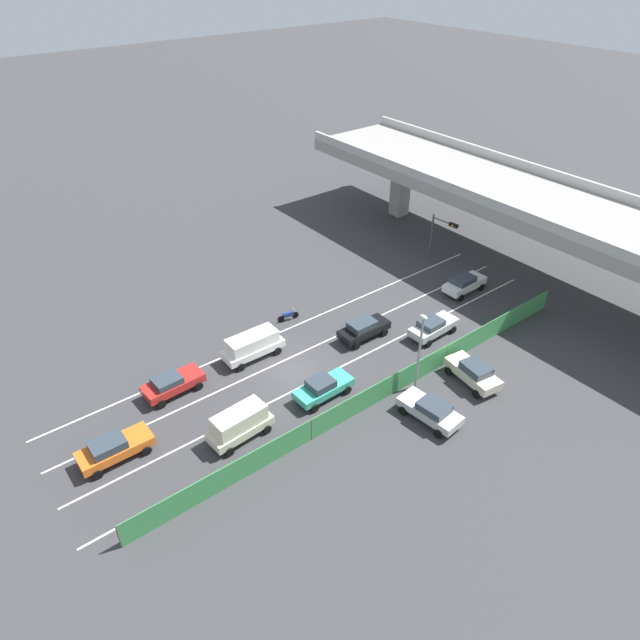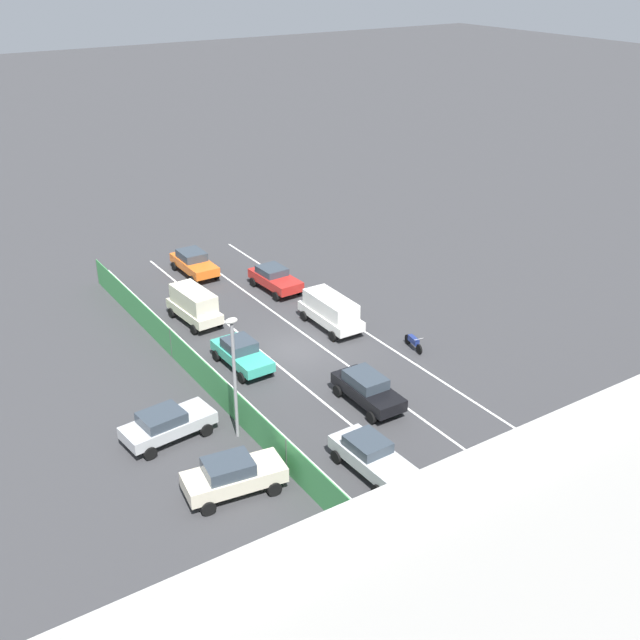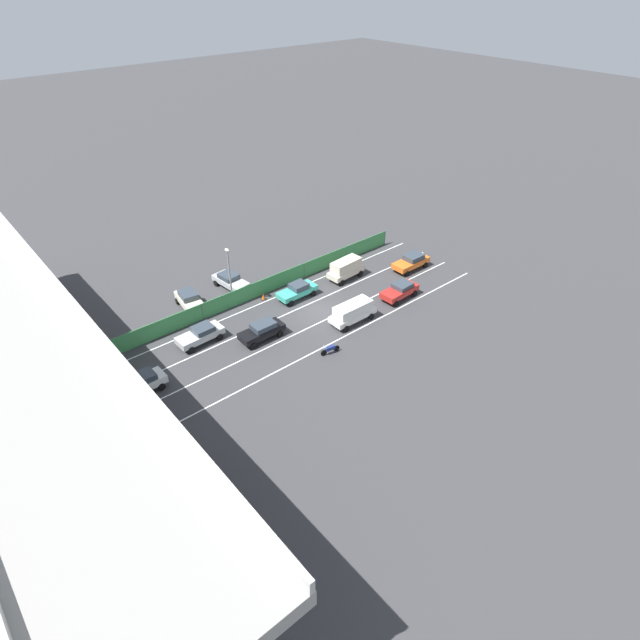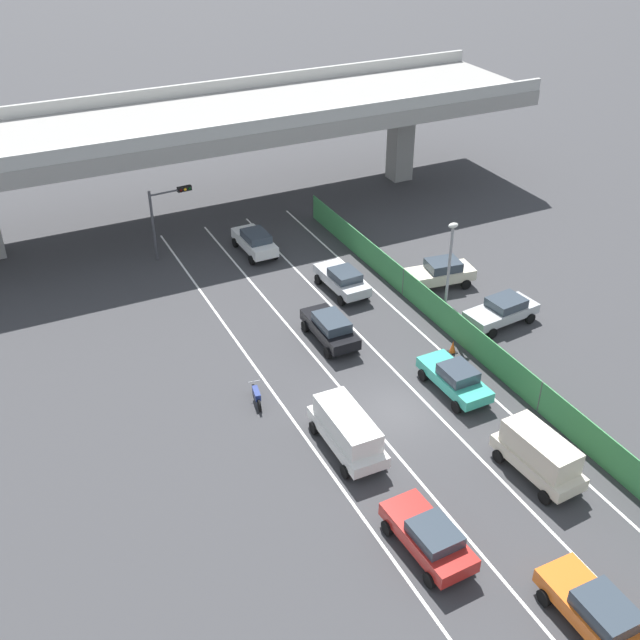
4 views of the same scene
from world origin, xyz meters
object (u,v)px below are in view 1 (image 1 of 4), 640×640
object	(u,v)px
car_taxi_orange	(113,448)
parked_sedan_cream	(473,372)
car_taxi_teal	(323,387)
parked_wagon_silver	(431,410)
car_hatchback_white	(464,283)
car_van_white	(253,344)
traffic_light	(440,231)
car_sedan_red	(172,383)
car_sedan_black	(364,328)
motorcycle	(288,316)
car_sedan_silver	(433,326)
car_van_cream	(240,423)
traffic_cone	(373,390)
street_lamp	(420,345)

from	to	relation	value
car_taxi_orange	parked_sedan_cream	xyz separation A→B (m)	(8.98, 23.50, 0.03)
car_taxi_teal	parked_wagon_silver	bearing A→B (deg)	34.43
car_hatchback_white	parked_wagon_silver	xyz separation A→B (m)	(9.58, -14.66, -0.05)
car_van_white	traffic_light	distance (m)	22.73
car_sedan_red	car_sedan_black	bearing A→B (deg)	77.65
motorcycle	car_sedan_black	bearing A→B (deg)	30.03
car_sedan_silver	parked_wagon_silver	distance (m)	9.93
car_taxi_teal	car_taxi_orange	world-z (taller)	car_taxi_orange
car_van_white	car_van_cream	world-z (taller)	car_van_cream
car_van_white	parked_sedan_cream	xyz separation A→B (m)	(12.46, 11.07, -0.21)
motorcycle	traffic_light	distance (m)	17.78
car_taxi_teal	traffic_light	xyz separation A→B (m)	(-8.57, 21.12, 2.62)
car_van_cream	car_taxi_orange	bearing A→B (deg)	-114.43
car_sedan_black	traffic_cone	bearing A→B (deg)	-35.61
parked_wagon_silver	street_lamp	xyz separation A→B (m)	(-2.92, 1.60, 3.03)
car_sedan_black	car_taxi_orange	bearing A→B (deg)	-89.71
car_taxi_orange	parked_wagon_silver	distance (m)	20.62
car_van_cream	car_taxi_orange	distance (m)	7.91
traffic_light	street_lamp	distance (m)	19.33
car_sedan_black	parked_wagon_silver	bearing A→B (deg)	-15.23
car_taxi_orange	car_sedan_red	bearing A→B (deg)	121.50
car_sedan_black	street_lamp	bearing A→B (deg)	-8.87
car_taxi_orange	street_lamp	world-z (taller)	street_lamp
car_hatchback_white	car_taxi_orange	bearing A→B (deg)	-90.32
car_taxi_teal	car_taxi_orange	distance (m)	14.29
car_sedan_silver	traffic_cone	xyz separation A→B (m)	(2.34, -8.67, -0.53)
parked_wagon_silver	motorcycle	bearing A→B (deg)	-177.48
car_hatchback_white	street_lamp	world-z (taller)	street_lamp
car_taxi_teal	car_hatchback_white	bearing A→B (deg)	99.87
parked_sedan_cream	car_taxi_orange	bearing A→B (deg)	-110.92
car_sedan_black	car_sedan_red	size ratio (longest dim) A/B	1.00
car_taxi_teal	traffic_cone	xyz separation A→B (m)	(1.98, 3.01, -0.53)
car_sedan_black	traffic_cone	world-z (taller)	car_sedan_black
car_van_cream	street_lamp	distance (m)	13.34
car_hatchback_white	car_sedan_red	world-z (taller)	car_hatchback_white
car_van_white	car_hatchback_white	bearing A→B (deg)	79.82
car_hatchback_white	traffic_light	bearing A→B (deg)	157.73
car_taxi_teal	car_sedan_silver	size ratio (longest dim) A/B	0.99
car_sedan_black	car_van_cream	bearing A→B (deg)	-76.13
car_taxi_teal	street_lamp	bearing A→B (deg)	60.37
car_hatchback_white	traffic_light	distance (m)	6.24
car_taxi_orange	traffic_cone	size ratio (longest dim) A/B	6.24
street_lamp	parked_wagon_silver	bearing A→B (deg)	-28.74
car_sedan_red	parked_sedan_cream	world-z (taller)	parked_sedan_cream
traffic_light	traffic_cone	distance (m)	21.19
traffic_cone	traffic_light	bearing A→B (deg)	120.21
car_hatchback_white	motorcycle	size ratio (longest dim) A/B	2.25
car_taxi_teal	traffic_cone	distance (m)	3.64
car_sedan_black	car_sedan_silver	distance (m)	5.69
parked_sedan_cream	car_van_white	bearing A→B (deg)	-138.39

